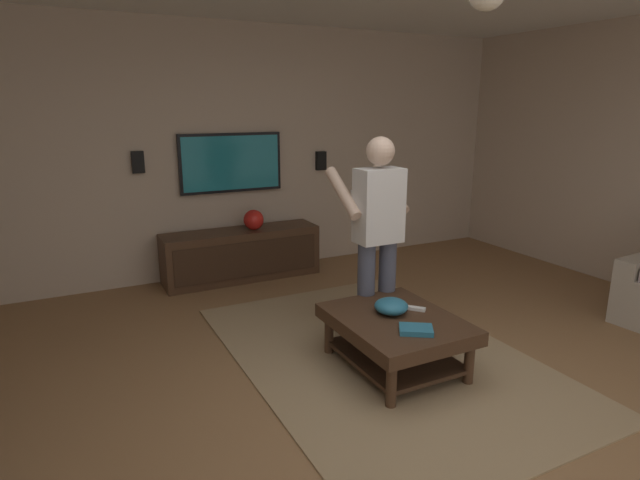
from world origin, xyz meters
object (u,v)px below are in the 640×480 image
at_px(person_standing, 377,227).
at_px(wall_speaker_right, 138,162).
at_px(book, 416,330).
at_px(coffee_table, 396,330).
at_px(media_console, 242,254).
at_px(tv, 231,163).
at_px(vase_round, 254,220).
at_px(bowl, 391,306).
at_px(remote_white, 415,308).
at_px(wall_speaker_left, 321,161).

relative_size(person_standing, wall_speaker_right, 7.45).
bearing_deg(book, wall_speaker_right, -33.86).
bearing_deg(coffee_table, media_console, 7.74).
xyz_separation_m(tv, vase_round, (-0.28, -0.14, -0.60)).
bearing_deg(bowl, coffee_table, 175.10).
relative_size(person_standing, bowl, 6.69).
bearing_deg(book, tv, -51.15).
bearing_deg(remote_white, book, 102.90).
bearing_deg(wall_speaker_right, media_console, -104.68).
relative_size(tv, remote_white, 7.59).
relative_size(coffee_table, tv, 0.88).
xyz_separation_m(person_standing, wall_speaker_left, (2.19, -0.62, 0.29)).
xyz_separation_m(bowl, remote_white, (-0.03, -0.19, -0.04)).
distance_m(media_console, wall_speaker_left, 1.48).
relative_size(remote_white, wall_speaker_right, 0.68).
relative_size(tv, book, 5.18).
bearing_deg(vase_round, wall_speaker_left, -73.05).
bearing_deg(bowl, tv, 7.39).
height_order(tv, person_standing, person_standing).
height_order(book, vase_round, vase_round).
relative_size(media_console, book, 7.73).
bearing_deg(remote_white, bowl, 40.34).
relative_size(tv, bowl, 4.65).
bearing_deg(coffee_table, person_standing, -16.79).
height_order(tv, vase_round, tv).
height_order(vase_round, wall_speaker_right, wall_speaker_right).
relative_size(media_console, person_standing, 1.04).
bearing_deg(tv, remote_white, 11.40).
relative_size(media_console, wall_speaker_right, 7.73).
bearing_deg(remote_white, wall_speaker_left, -53.03).
relative_size(person_standing, remote_white, 10.93).
bearing_deg(coffee_table, wall_speaker_left, -15.97).
height_order(coffee_table, remote_white, remote_white).
bearing_deg(vase_round, media_console, 72.85).
height_order(person_standing, book, person_standing).
distance_m(person_standing, wall_speaker_left, 2.29).
xyz_separation_m(coffee_table, book, (-0.27, 0.03, 0.12)).
relative_size(coffee_table, vase_round, 4.55).
height_order(person_standing, wall_speaker_right, person_standing).
height_order(person_standing, vase_round, person_standing).
distance_m(coffee_table, tv, 2.88).
xyz_separation_m(person_standing, book, (-0.79, 0.19, -0.51)).
xyz_separation_m(coffee_table, person_standing, (0.52, -0.16, 0.64)).
distance_m(coffee_table, bowl, 0.18).
bearing_deg(wall_speaker_left, wall_speaker_right, 90.00).
height_order(remote_white, book, book).
bearing_deg(tv, vase_round, 25.80).
distance_m(book, wall_speaker_left, 3.19).
bearing_deg(bowl, media_console, 8.13).
xyz_separation_m(coffee_table, wall_speaker_left, (2.71, -0.77, 0.93)).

